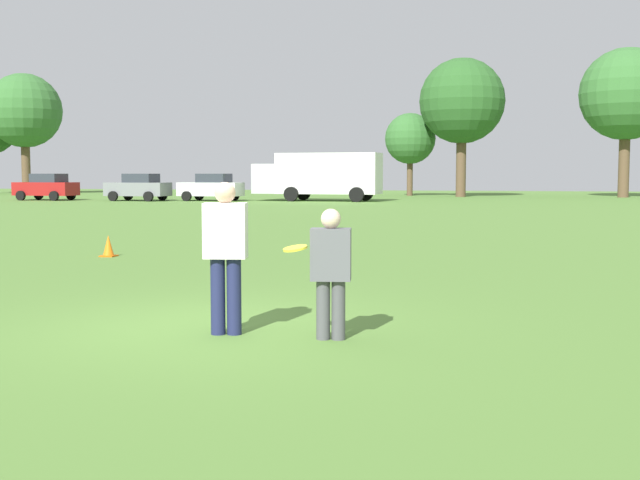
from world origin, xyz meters
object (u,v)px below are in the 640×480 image
Objects in this scene: player_thrower at (226,249)px; parked_car_mid_left at (139,187)px; player_defender at (331,267)px; parked_car_near_left at (47,187)px; parked_car_center at (211,187)px; box_truck at (320,175)px; traffic_cone at (108,246)px; frisbee at (295,248)px.

parked_car_mid_left is (-20.24, 41.43, -0.06)m from player_thrower.
player_thrower is 1.20× the size of player_defender.
player_defender is 0.34× the size of parked_car_mid_left.
parked_car_center is at bearing 5.65° from parked_car_near_left.
parked_car_mid_left is at bearing 116.04° from player_thrower.
parked_car_mid_left is (6.72, 0.17, 0.00)m from parked_car_near_left.
box_truck reaches higher than parked_car_near_left.
player_defender is (1.23, -0.03, -0.17)m from player_thrower.
player_defender reaches higher than traffic_cone.
box_truck is (11.96, 2.35, 0.83)m from parked_car_mid_left.
player_defender is 3.04× the size of traffic_cone.
parked_car_near_left is (-26.96, 41.27, -0.06)m from player_thrower.
player_thrower is 6.35× the size of frisbee.
parked_car_near_left is at bearing 123.16° from player_thrower.
parked_car_mid_left is (-21.47, 41.46, 0.11)m from player_defender.
player_thrower is at bearing 178.79° from player_defender.
parked_car_center is (-10.08, 34.72, 0.69)m from traffic_cone.
parked_car_mid_left is at bearing 117.38° from player_defender.
parked_car_near_left is at bearing 123.87° from frisbee.
traffic_cone is 39.94m from parked_car_near_left.
player_defender is at bearing 27.88° from frisbee.
player_defender is 10.16m from traffic_cone.
traffic_cone is 0.11× the size of parked_car_near_left.
frisbee is 10.09m from traffic_cone.
parked_car_mid_left is at bearing -168.53° from parked_car_center.
parked_car_center is at bearing -169.14° from box_truck.
traffic_cone is 0.11× the size of parked_car_mid_left.
box_truck is at bearing 100.72° from player_thrower.
player_thrower is 0.41× the size of parked_car_mid_left.
player_defender is 0.46m from frisbee.
parked_car_mid_left is 4.90m from parked_car_center.
player_defender reaches higher than frisbee.
parked_car_center is at bearing 110.94° from frisbee.
traffic_cone is at bearing -73.81° from parked_car_center.
box_truck is at bearing 101.76° from frisbee.
parked_car_center is (4.80, 0.97, 0.00)m from parked_car_mid_left.
box_truck reaches higher than parked_car_mid_left.
parked_car_mid_left reaches higher than traffic_cone.
frisbee is 0.06× the size of parked_car_near_left.
parked_car_near_left is at bearing -174.35° from parked_car_center.
parked_car_center is at bearing 11.47° from parked_car_mid_left.
parked_car_near_left is 0.50× the size of box_truck.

